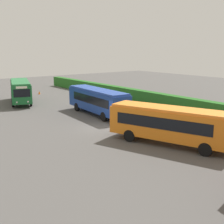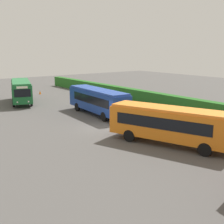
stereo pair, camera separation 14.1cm
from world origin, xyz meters
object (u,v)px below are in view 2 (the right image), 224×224
object	(u,v)px
bus_blue	(98,100)
person_center	(126,105)
bus_green	(21,90)
traffic_cone	(40,92)
bus_orange	(171,124)

from	to	relation	value
bus_blue	person_center	size ratio (longest dim) A/B	5.85
bus_green	traffic_cone	size ratio (longest dim) A/B	15.58
bus_orange	person_center	world-z (taller)	bus_orange
bus_orange	traffic_cone	size ratio (longest dim) A/B	16.97
bus_blue	traffic_cone	bearing A→B (deg)	0.84
bus_blue	traffic_cone	world-z (taller)	bus_blue
person_center	traffic_cone	xyz separation A→B (m)	(-20.21, -2.09, -0.63)
bus_orange	traffic_cone	xyz separation A→B (m)	(-31.38, 2.68, -1.44)
bus_green	person_center	world-z (taller)	bus_green
bus_green	traffic_cone	world-z (taller)	bus_green
traffic_cone	bus_green	bearing A→B (deg)	-41.35
bus_green	traffic_cone	bearing A→B (deg)	156.73
person_center	bus_green	bearing A→B (deg)	-128.99
bus_blue	bus_orange	distance (m)	12.60
bus_green	bus_blue	distance (m)	13.45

